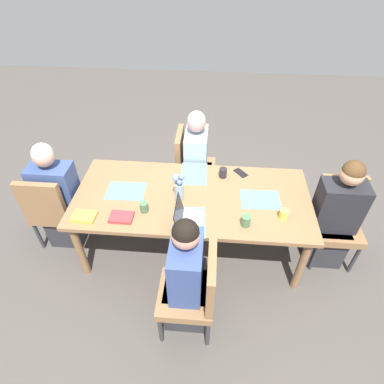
{
  "coord_description": "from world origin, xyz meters",
  "views": [
    {
      "loc": [
        0.18,
        -2.16,
        2.7
      ],
      "look_at": [
        0.0,
        0.0,
        0.77
      ],
      "focal_mm": 29.52,
      "sensor_mm": 36.0,
      "label": 1
    }
  ],
  "objects_px": {
    "flower_vase": "(179,186)",
    "coffee_mug_near_right": "(144,207)",
    "book_blue_cover": "(121,217)",
    "phone_black": "(241,173)",
    "chair_far_left_near": "(190,163)",
    "person_head_right_left_far": "(333,220)",
    "coffee_mug_centre_right": "(246,221)",
    "dining_table": "(192,201)",
    "coffee_mug_centre_left": "(223,173)",
    "book_red_cover": "(84,217)",
    "laptop_near_right_near": "(186,220)",
    "chair_head_left_left_mid": "(52,207)",
    "coffee_mug_near_left": "(284,214)",
    "chair_head_right_left_far": "(337,216)",
    "person_head_left_left_mid": "(60,201)",
    "chair_near_right_near": "(195,290)",
    "person_near_right_near": "(187,280)",
    "person_far_left_near": "(196,165)"
  },
  "relations": [
    {
      "from": "chair_head_left_left_mid",
      "to": "coffee_mug_near_right",
      "type": "xyz_separation_m",
      "value": [
        0.99,
        -0.19,
        0.27
      ]
    },
    {
      "from": "chair_head_right_left_far",
      "to": "phone_black",
      "type": "distance_m",
      "value": 1.01
    },
    {
      "from": "chair_head_right_left_far",
      "to": "chair_head_left_left_mid",
      "type": "bearing_deg",
      "value": -177.83
    },
    {
      "from": "chair_far_left_near",
      "to": "person_far_left_near",
      "type": "relative_size",
      "value": 0.75
    },
    {
      "from": "dining_table",
      "to": "laptop_near_right_near",
      "type": "distance_m",
      "value": 0.37
    },
    {
      "from": "chair_far_left_near",
      "to": "chair_head_right_left_far",
      "type": "xyz_separation_m",
      "value": [
        1.49,
        -0.74,
        0.0
      ]
    },
    {
      "from": "chair_head_right_left_far",
      "to": "person_near_right_near",
      "type": "xyz_separation_m",
      "value": [
        -1.38,
        -0.84,
        0.03
      ]
    },
    {
      "from": "chair_far_left_near",
      "to": "coffee_mug_near_left",
      "type": "height_order",
      "value": "chair_far_left_near"
    },
    {
      "from": "person_head_right_left_far",
      "to": "coffee_mug_near_right",
      "type": "bearing_deg",
      "value": -172.61
    },
    {
      "from": "dining_table",
      "to": "coffee_mug_near_left",
      "type": "distance_m",
      "value": 0.84
    },
    {
      "from": "coffee_mug_near_right",
      "to": "chair_head_left_left_mid",
      "type": "bearing_deg",
      "value": 168.91
    },
    {
      "from": "coffee_mug_near_left",
      "to": "coffee_mug_centre_left",
      "type": "height_order",
      "value": "coffee_mug_centre_left"
    },
    {
      "from": "chair_far_left_near",
      "to": "chair_head_right_left_far",
      "type": "height_order",
      "value": "same"
    },
    {
      "from": "chair_far_left_near",
      "to": "flower_vase",
      "type": "relative_size",
      "value": 3.1
    },
    {
      "from": "laptop_near_right_near",
      "to": "coffee_mug_near_right",
      "type": "height_order",
      "value": "laptop_near_right_near"
    },
    {
      "from": "coffee_mug_near_left",
      "to": "coffee_mug_centre_right",
      "type": "bearing_deg",
      "value": -160.97
    },
    {
      "from": "dining_table",
      "to": "coffee_mug_centre_left",
      "type": "bearing_deg",
      "value": 47.82
    },
    {
      "from": "person_far_left_near",
      "to": "chair_head_right_left_far",
      "type": "bearing_deg",
      "value": -25.59
    },
    {
      "from": "person_head_left_left_mid",
      "to": "phone_black",
      "type": "height_order",
      "value": "person_head_left_left_mid"
    },
    {
      "from": "coffee_mug_centre_right",
      "to": "person_head_left_left_mid",
      "type": "bearing_deg",
      "value": 168.67
    },
    {
      "from": "person_head_right_left_far",
      "to": "flower_vase",
      "type": "relative_size",
      "value": 4.11
    },
    {
      "from": "person_far_left_near",
      "to": "coffee_mug_near_right",
      "type": "xyz_separation_m",
      "value": [
        -0.39,
        -0.98,
        0.25
      ]
    },
    {
      "from": "chair_far_left_near",
      "to": "phone_black",
      "type": "relative_size",
      "value": 6.0
    },
    {
      "from": "book_blue_cover",
      "to": "laptop_near_right_near",
      "type": "bearing_deg",
      "value": -0.71
    },
    {
      "from": "book_blue_cover",
      "to": "phone_black",
      "type": "distance_m",
      "value": 1.27
    },
    {
      "from": "coffee_mug_near_left",
      "to": "coffee_mug_centre_right",
      "type": "xyz_separation_m",
      "value": [
        -0.33,
        -0.11,
        0.01
      ]
    },
    {
      "from": "chair_far_left_near",
      "to": "book_red_cover",
      "type": "bearing_deg",
      "value": -124.98
    },
    {
      "from": "chair_head_right_left_far",
      "to": "phone_black",
      "type": "bearing_deg",
      "value": 161.51
    },
    {
      "from": "chair_near_right_near",
      "to": "book_red_cover",
      "type": "height_order",
      "value": "chair_near_right_near"
    },
    {
      "from": "chair_far_left_near",
      "to": "coffee_mug_centre_left",
      "type": "relative_size",
      "value": 9.19
    },
    {
      "from": "flower_vase",
      "to": "coffee_mug_near_right",
      "type": "distance_m",
      "value": 0.35
    },
    {
      "from": "dining_table",
      "to": "book_red_cover",
      "type": "relative_size",
      "value": 10.96
    },
    {
      "from": "coffee_mug_centre_right",
      "to": "book_red_cover",
      "type": "distance_m",
      "value": 1.38
    },
    {
      "from": "chair_near_right_near",
      "to": "phone_black",
      "type": "xyz_separation_m",
      "value": [
        0.37,
        1.22,
        0.23
      ]
    },
    {
      "from": "book_red_cover",
      "to": "phone_black",
      "type": "distance_m",
      "value": 1.55
    },
    {
      "from": "person_head_right_left_far",
      "to": "coffee_mug_centre_right",
      "type": "xyz_separation_m",
      "value": [
        -0.86,
        -0.32,
        0.25
      ]
    },
    {
      "from": "chair_near_right_near",
      "to": "flower_vase",
      "type": "relative_size",
      "value": 3.1
    },
    {
      "from": "chair_near_right_near",
      "to": "coffee_mug_near_left",
      "type": "xyz_separation_m",
      "value": [
        0.71,
        0.62,
        0.27
      ]
    },
    {
      "from": "chair_head_right_left_far",
      "to": "coffee_mug_near_left",
      "type": "height_order",
      "value": "chair_head_right_left_far"
    },
    {
      "from": "chair_far_left_near",
      "to": "phone_black",
      "type": "height_order",
      "value": "chair_far_left_near"
    },
    {
      "from": "phone_black",
      "to": "book_blue_cover",
      "type": "bearing_deg",
      "value": 84.6
    },
    {
      "from": "person_head_left_left_mid",
      "to": "coffee_mug_near_right",
      "type": "distance_m",
      "value": 1.0
    },
    {
      "from": "flower_vase",
      "to": "book_blue_cover",
      "type": "distance_m",
      "value": 0.56
    },
    {
      "from": "coffee_mug_centre_left",
      "to": "dining_table",
      "type": "bearing_deg",
      "value": -132.18
    },
    {
      "from": "chair_head_right_left_far",
      "to": "laptop_near_right_near",
      "type": "relative_size",
      "value": 2.81
    },
    {
      "from": "laptop_near_right_near",
      "to": "phone_black",
      "type": "xyz_separation_m",
      "value": [
        0.48,
        0.73,
        -0.04
      ]
    },
    {
      "from": "person_head_right_left_far",
      "to": "chair_head_left_left_mid",
      "type": "bearing_deg",
      "value": -179.35
    },
    {
      "from": "coffee_mug_near_left",
      "to": "phone_black",
      "type": "xyz_separation_m",
      "value": [
        -0.34,
        0.59,
        -0.04
      ]
    },
    {
      "from": "chair_far_left_near",
      "to": "laptop_near_right_near",
      "type": "xyz_separation_m",
      "value": [
        0.07,
        -1.16,
        0.27
      ]
    },
    {
      "from": "flower_vase",
      "to": "phone_black",
      "type": "bearing_deg",
      "value": 36.68
    }
  ]
}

